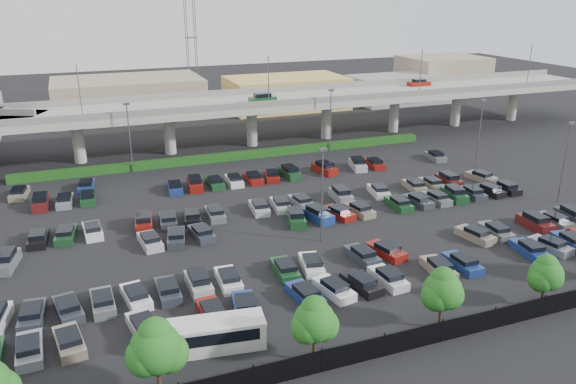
{
  "coord_description": "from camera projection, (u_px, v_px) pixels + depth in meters",
  "views": [
    {
      "loc": [
        -23.02,
        -57.83,
        25.45
      ],
      "look_at": [
        0.27,
        2.54,
        2.0
      ],
      "focal_mm": 35.0,
      "sensor_mm": 36.0,
      "label": 1
    }
  ],
  "objects": [
    {
      "name": "distant_buildings",
      "position": [
        243.0,
        93.0,
        124.32
      ],
      "size": [
        138.0,
        24.0,
        9.0
      ],
      "color": "gray",
      "rests_on": "ground"
    },
    {
      "name": "comm_tower",
      "position": [
        191.0,
        35.0,
        128.13
      ],
      "size": [
        2.4,
        2.4,
        30.0
      ],
      "color": "#4B4B50",
      "rests_on": "ground"
    },
    {
      "name": "shuttle_bus",
      "position": [
        217.0,
        333.0,
        41.88
      ],
      "size": [
        7.45,
        3.39,
        2.31
      ],
      "color": "silver",
      "rests_on": "ground"
    },
    {
      "name": "hedge",
      "position": [
        236.0,
        156.0,
        88.93
      ],
      "size": [
        66.0,
        1.6,
        1.1
      ],
      "primitive_type": "cube",
      "color": "#153C11",
      "rests_on": "ground"
    },
    {
      "name": "fence",
      "position": [
        430.0,
        335.0,
        42.3
      ],
      "size": [
        70.0,
        0.1,
        2.0
      ],
      "color": "black",
      "rests_on": "ground"
    },
    {
      "name": "ground",
      "position": [
        294.0,
        215.0,
        67.19
      ],
      "size": [
        280.0,
        280.0,
        0.0
      ],
      "primitive_type": "plane",
      "color": "black"
    },
    {
      "name": "overpass",
      "position": [
        221.0,
        108.0,
        92.81
      ],
      "size": [
        150.0,
        13.0,
        15.8
      ],
      "color": "gray",
      "rests_on": "ground"
    },
    {
      "name": "parked_cars",
      "position": [
        299.0,
        222.0,
        63.51
      ],
      "size": [
        63.16,
        41.65,
        1.67
      ],
      "color": "#194623",
      "rests_on": "ground"
    },
    {
      "name": "tree_row",
      "position": [
        430.0,
        293.0,
        42.96
      ],
      "size": [
        65.07,
        3.66,
        5.94
      ],
      "color": "#332316",
      "rests_on": "ground"
    },
    {
      "name": "light_poles",
      "position": [
        255.0,
        164.0,
        65.42
      ],
      "size": [
        66.9,
        48.38,
        10.3
      ],
      "color": "#4B4B50",
      "rests_on": "ground"
    }
  ]
}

